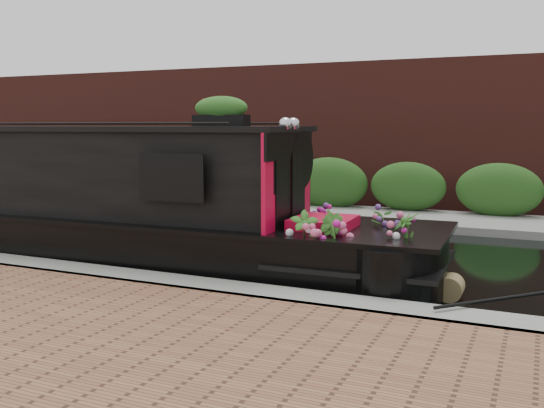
% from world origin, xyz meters
% --- Properties ---
extents(ground, '(80.00, 80.00, 0.00)m').
position_xyz_m(ground, '(0.00, 0.00, 0.00)').
color(ground, black).
rests_on(ground, ground).
extents(near_bank_coping, '(40.00, 0.60, 0.50)m').
position_xyz_m(near_bank_coping, '(0.00, -3.30, 0.00)').
color(near_bank_coping, gray).
rests_on(near_bank_coping, ground).
extents(far_bank_path, '(40.00, 2.40, 0.34)m').
position_xyz_m(far_bank_path, '(0.00, 4.20, 0.00)').
color(far_bank_path, gray).
rests_on(far_bank_path, ground).
extents(far_hedge, '(40.00, 1.10, 2.80)m').
position_xyz_m(far_hedge, '(0.00, 5.10, 0.00)').
color(far_hedge, '#254F1A').
rests_on(far_hedge, ground).
extents(far_brick_wall, '(40.00, 1.00, 8.00)m').
position_xyz_m(far_brick_wall, '(0.00, 7.20, 0.00)').
color(far_brick_wall, '#56221D').
rests_on(far_brick_wall, ground).
extents(narrowboat, '(12.33, 2.55, 2.89)m').
position_xyz_m(narrowboat, '(-2.25, -1.89, 0.86)').
color(narrowboat, black).
rests_on(narrowboat, ground).
extents(rope_fender, '(0.32, 0.35, 0.32)m').
position_xyz_m(rope_fender, '(4.23, -1.89, 0.16)').
color(rope_fender, olive).
rests_on(rope_fender, ground).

